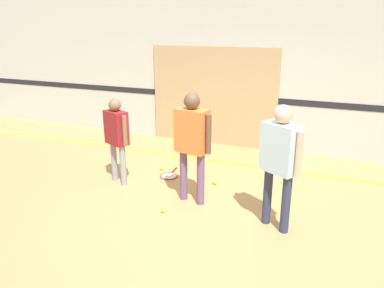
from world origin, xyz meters
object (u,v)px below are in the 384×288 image
(person_student_right, at_px, (280,154))
(person_student_left, at_px, (117,132))
(racket_spare_on_floor, at_px, (169,176))
(tennis_ball_by_spare_racket, at_px, (162,168))
(person_instructor, at_px, (192,136))
(tennis_ball_stray_left, at_px, (215,182))
(tennis_ball_near_instructor, at_px, (163,210))

(person_student_right, bearing_deg, person_student_left, 19.27)
(racket_spare_on_floor, bearing_deg, tennis_ball_by_spare_racket, 45.18)
(person_student_right, distance_m, racket_spare_on_floor, 2.43)
(person_instructor, xyz_separation_m, person_student_left, (-1.37, 0.19, -0.13))
(person_student_right, bearing_deg, racket_spare_on_floor, 2.38)
(person_student_right, xyz_separation_m, tennis_ball_stray_left, (-1.14, 0.98, -0.96))
(person_student_left, relative_size, tennis_ball_near_instructor, 21.25)
(person_student_right, height_order, tennis_ball_near_instructor, person_student_right)
(person_instructor, bearing_deg, tennis_ball_by_spare_racket, 147.37)
(person_student_left, height_order, tennis_ball_by_spare_racket, person_student_left)
(person_instructor, distance_m, tennis_ball_near_instructor, 1.10)
(tennis_ball_by_spare_racket, bearing_deg, racket_spare_on_floor, -39.70)
(person_student_left, distance_m, tennis_ball_stray_left, 1.78)
(person_student_right, bearing_deg, tennis_ball_stray_left, -11.24)
(person_instructor, relative_size, tennis_ball_stray_left, 24.54)
(tennis_ball_by_spare_racket, bearing_deg, person_student_right, -28.50)
(person_instructor, relative_size, tennis_ball_by_spare_racket, 24.54)
(racket_spare_on_floor, relative_size, tennis_ball_near_instructor, 8.49)
(tennis_ball_near_instructor, bearing_deg, person_student_right, 7.24)
(person_student_right, relative_size, tennis_ball_stray_left, 24.41)
(racket_spare_on_floor, relative_size, tennis_ball_stray_left, 8.49)
(tennis_ball_by_spare_racket, xyz_separation_m, tennis_ball_stray_left, (1.09, -0.23, 0.00))
(person_instructor, height_order, tennis_ball_by_spare_racket, person_instructor)
(person_student_right, relative_size, racket_spare_on_floor, 2.87)
(person_student_right, bearing_deg, tennis_ball_near_instructor, 36.48)
(racket_spare_on_floor, height_order, tennis_ball_stray_left, tennis_ball_stray_left)
(person_instructor, distance_m, person_student_right, 1.29)
(tennis_ball_by_spare_racket, bearing_deg, tennis_ball_stray_left, -12.18)
(tennis_ball_by_spare_racket, bearing_deg, person_student_left, -118.27)
(tennis_ball_stray_left, bearing_deg, person_student_left, -160.96)
(person_student_left, xyz_separation_m, racket_spare_on_floor, (0.65, 0.54, -0.86))
(person_instructor, height_order, tennis_ball_stray_left, person_instructor)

